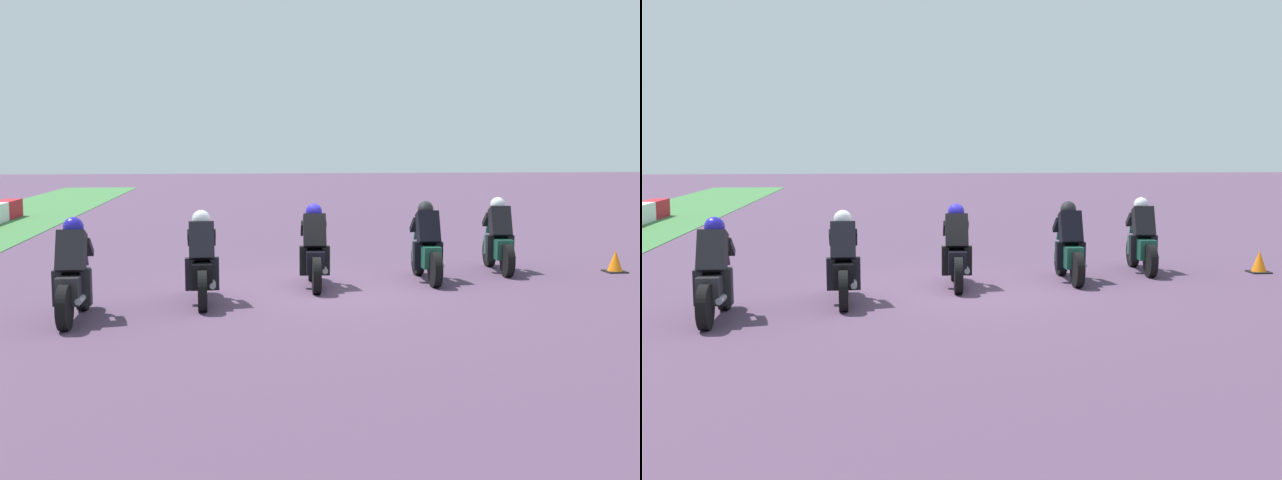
{
  "view_description": "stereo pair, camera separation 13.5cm",
  "coord_description": "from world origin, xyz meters",
  "views": [
    {
      "loc": [
        -14.04,
        1.68,
        2.55
      ],
      "look_at": [
        -0.11,
        0.04,
        0.9
      ],
      "focal_mm": 45.18,
      "sensor_mm": 36.0,
      "label": 1
    },
    {
      "loc": [
        -14.05,
        1.54,
        2.55
      ],
      "look_at": [
        -0.11,
        0.04,
        0.9
      ],
      "focal_mm": 45.18,
      "sensor_mm": 36.0,
      "label": 2
    }
  ],
  "objects": [
    {
      "name": "ground_plane",
      "position": [
        0.0,
        0.0,
        0.0
      ],
      "size": [
        120.0,
        120.0,
        0.0
      ],
      "primitive_type": "plane",
      "color": "#4F3851"
    },
    {
      "name": "rider_lane_e",
      "position": [
        -2.08,
        3.91,
        0.62
      ],
      "size": [
        2.04,
        0.54,
        1.51
      ],
      "rotation": [
        0.0,
        0.0,
        -0.01
      ],
      "color": "black",
      "rests_on": "ground_plane"
    },
    {
      "name": "rider_lane_c",
      "position": [
        0.27,
        0.1,
        0.62
      ],
      "size": [
        2.04,
        0.55,
        1.51
      ],
      "rotation": [
        0.0,
        0.0,
        -0.05
      ],
      "color": "black",
      "rests_on": "ground_plane"
    },
    {
      "name": "rider_lane_b",
      "position": [
        0.67,
        -2.07,
        0.62
      ],
      "size": [
        2.04,
        0.54,
        1.51
      ],
      "rotation": [
        0.0,
        0.0,
        -0.02
      ],
      "color": "black",
      "rests_on": "ground_plane"
    },
    {
      "name": "rider_lane_a",
      "position": [
        1.61,
        -3.8,
        0.62
      ],
      "size": [
        2.04,
        0.55,
        1.51
      ],
      "rotation": [
        0.0,
        0.0,
        -0.07
      ],
      "color": "black",
      "rests_on": "ground_plane"
    },
    {
      "name": "traffic_cone",
      "position": [
        1.25,
        -6.13,
        0.21
      ],
      "size": [
        0.4,
        0.4,
        0.45
      ],
      "color": "black",
      "rests_on": "ground_plane"
    },
    {
      "name": "rider_lane_d",
      "position": [
        -1.01,
        2.08,
        0.62
      ],
      "size": [
        2.04,
        0.55,
        1.51
      ],
      "rotation": [
        0.0,
        0.0,
        0.03
      ],
      "color": "black",
      "rests_on": "ground_plane"
    }
  ]
}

